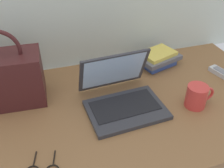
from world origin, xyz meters
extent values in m
cube|color=brown|center=(0.00, 0.00, 0.01)|extent=(1.60, 0.76, 0.03)
cube|color=#2D2D33|center=(0.09, -0.04, 0.04)|extent=(0.32, 0.24, 0.02)
cube|color=black|center=(0.09, -0.03, 0.05)|extent=(0.28, 0.16, 0.00)
cube|color=#2D2D33|center=(0.09, 0.10, 0.14)|extent=(0.30, 0.10, 0.19)
cube|color=#A5C6EA|center=(0.09, 0.10, 0.14)|extent=(0.27, 0.08, 0.17)
cylinder|color=red|center=(0.38, -0.09, 0.08)|extent=(0.09, 0.09, 0.10)
torus|color=red|center=(0.43, -0.09, 0.08)|extent=(0.07, 0.01, 0.07)
cube|color=#B7B7B7|center=(0.64, 0.05, 0.04)|extent=(0.08, 0.17, 0.02)
cube|color=black|center=(-0.28, -0.18, 0.03)|extent=(0.02, 0.06, 0.00)
cube|color=black|center=(-0.22, -0.19, 0.03)|extent=(0.02, 0.06, 0.00)
cube|color=#3F1919|center=(-0.35, 0.17, 0.14)|extent=(0.31, 0.18, 0.22)
cube|color=#334C99|center=(0.37, 0.26, 0.05)|extent=(0.19, 0.16, 0.03)
cube|color=#595960|center=(0.37, 0.26, 0.08)|extent=(0.24, 0.20, 0.02)
cube|color=#D8BF4C|center=(0.37, 0.26, 0.10)|extent=(0.20, 0.17, 0.02)
camera|label=1|loc=(-0.20, -0.80, 0.75)|focal=42.20mm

